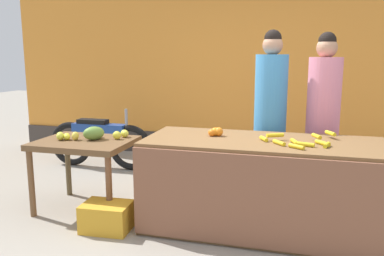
# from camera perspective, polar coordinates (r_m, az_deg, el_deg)

# --- Properties ---
(ground_plane) EXTENTS (24.00, 24.00, 0.00)m
(ground_plane) POSITION_cam_1_polar(r_m,az_deg,el_deg) (3.95, 3.40, -13.57)
(ground_plane) COLOR gray
(market_wall_back) EXTENTS (8.03, 0.23, 3.34)m
(market_wall_back) POSITION_cam_1_polar(r_m,az_deg,el_deg) (6.18, 8.72, 10.64)
(market_wall_back) COLOR orange
(market_wall_back) RESTS_ON ground
(fruit_stall_counter) EXTENTS (2.15, 0.91, 0.85)m
(fruit_stall_counter) POSITION_cam_1_polar(r_m,az_deg,el_deg) (3.72, 10.01, -8.20)
(fruit_stall_counter) COLOR brown
(fruit_stall_counter) RESTS_ON ground
(side_table_wooden) EXTENTS (0.96, 0.75, 0.75)m
(side_table_wooden) POSITION_cam_1_polar(r_m,az_deg,el_deg) (4.23, -15.22, -3.03)
(side_table_wooden) COLOR brown
(side_table_wooden) RESTS_ON ground
(banana_bunch_pile) EXTENTS (0.68, 0.63, 0.07)m
(banana_bunch_pile) POSITION_cam_1_polar(r_m,az_deg,el_deg) (3.55, 15.47, -1.77)
(banana_bunch_pile) COLOR gold
(banana_bunch_pile) RESTS_ON fruit_stall_counter
(orange_pile) EXTENTS (0.14, 0.10, 0.08)m
(orange_pile) POSITION_cam_1_polar(r_m,az_deg,el_deg) (3.74, 3.48, -0.57)
(orange_pile) COLOR orange
(orange_pile) RESTS_ON fruit_stall_counter
(mango_papaya_pile) EXTENTS (0.70, 0.45, 0.14)m
(mango_papaya_pile) POSITION_cam_1_polar(r_m,az_deg,el_deg) (4.21, -14.19, -0.87)
(mango_papaya_pile) COLOR #D8CF47
(mango_papaya_pile) RESTS_ON side_table_wooden
(vendor_woman_blue_shirt) EXTENTS (0.34, 0.34, 1.87)m
(vendor_woman_blue_shirt) POSITION_cam_1_polar(r_m,az_deg,el_deg) (4.28, 11.23, 1.37)
(vendor_woman_blue_shirt) COLOR #33333D
(vendor_woman_blue_shirt) RESTS_ON ground
(vendor_woman_pink_shirt) EXTENTS (0.34, 0.34, 1.84)m
(vendor_woman_pink_shirt) POSITION_cam_1_polar(r_m,az_deg,el_deg) (4.35, 18.38, 0.97)
(vendor_woman_pink_shirt) COLOR #33333D
(vendor_woman_pink_shirt) RESTS_ON ground
(parked_motorcycle) EXTENTS (1.60, 0.18, 0.88)m
(parked_motorcycle) POSITION_cam_1_polar(r_m,az_deg,el_deg) (5.82, -13.22, -1.76)
(parked_motorcycle) COLOR black
(parked_motorcycle) RESTS_ON ground
(produce_crate) EXTENTS (0.46, 0.35, 0.26)m
(produce_crate) POSITION_cam_1_polar(r_m,az_deg,el_deg) (3.83, -12.24, -12.46)
(produce_crate) COLOR gold
(produce_crate) RESTS_ON ground
(produce_sack) EXTENTS (0.42, 0.45, 0.48)m
(produce_sack) POSITION_cam_1_polar(r_m,az_deg,el_deg) (4.80, -2.16, -6.10)
(produce_sack) COLOR tan
(produce_sack) RESTS_ON ground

